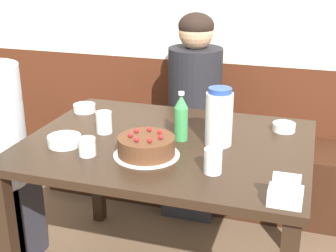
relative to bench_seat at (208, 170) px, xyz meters
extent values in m
cube|color=#4C2314|center=(0.00, 0.22, 0.21)|extent=(4.80, 0.04, 0.85)
cube|color=#381E11|center=(0.00, 0.00, 0.00)|extent=(2.07, 0.38, 0.43)
cube|color=black|center=(0.00, -0.83, 0.50)|extent=(1.21, 0.93, 0.03)
cube|color=black|center=(-0.56, -1.24, 0.14)|extent=(0.06, 0.06, 0.70)
cube|color=black|center=(-0.56, -0.42, 0.14)|extent=(0.06, 0.06, 0.70)
cube|color=black|center=(0.56, -0.42, 0.14)|extent=(0.06, 0.06, 0.70)
cylinder|color=white|center=(-0.03, -1.00, 0.52)|extent=(0.27, 0.27, 0.01)
cylinder|color=#56331E|center=(-0.03, -1.00, 0.56)|extent=(0.23, 0.23, 0.07)
sphere|color=red|center=(0.01, -0.96, 0.61)|extent=(0.02, 0.02, 0.02)
sphere|color=red|center=(-0.04, -0.94, 0.61)|extent=(0.02, 0.02, 0.02)
sphere|color=red|center=(-0.09, -0.97, 0.61)|extent=(0.02, 0.02, 0.02)
sphere|color=red|center=(-0.09, -1.02, 0.61)|extent=(0.02, 0.02, 0.02)
sphere|color=red|center=(-0.05, -1.06, 0.61)|extent=(0.02, 0.02, 0.02)
sphere|color=red|center=(0.00, -1.05, 0.61)|extent=(0.02, 0.02, 0.02)
sphere|color=red|center=(0.03, -1.00, 0.61)|extent=(0.02, 0.02, 0.02)
cylinder|color=white|center=(0.21, -0.80, 0.63)|extent=(0.11, 0.11, 0.22)
cylinder|color=#28479E|center=(0.21, -0.80, 0.76)|extent=(0.10, 0.10, 0.02)
cylinder|color=#388E4C|center=(0.05, -0.80, 0.59)|extent=(0.06, 0.06, 0.15)
cone|color=#388E4C|center=(0.05, -0.80, 0.69)|extent=(0.06, 0.06, 0.06)
cylinder|color=silver|center=(0.05, -0.80, 0.73)|extent=(0.03, 0.03, 0.01)
cube|color=white|center=(0.52, -1.22, 0.55)|extent=(0.11, 0.08, 0.05)
cube|color=white|center=(0.52, -1.22, 0.60)|extent=(0.09, 0.03, 0.05)
cylinder|color=white|center=(-0.52, -0.58, 0.54)|extent=(0.11, 0.11, 0.04)
cylinder|color=white|center=(0.47, -0.55, 0.54)|extent=(0.10, 0.10, 0.04)
cylinder|color=white|center=(-0.40, -1.00, 0.54)|extent=(0.14, 0.14, 0.04)
cylinder|color=silver|center=(-0.26, -1.07, 0.56)|extent=(0.07, 0.07, 0.07)
cylinder|color=silver|center=(-0.30, -0.82, 0.57)|extent=(0.07, 0.07, 0.10)
cylinder|color=silver|center=(0.25, -1.07, 0.57)|extent=(0.07, 0.07, 0.09)
cube|color=#33333D|center=(-0.07, -0.11, 0.01)|extent=(0.30, 0.34, 0.45)
cylinder|color=black|center=(-0.07, -0.11, 0.51)|extent=(0.31, 0.31, 0.55)
sphere|color=tan|center=(-0.07, -0.11, 0.87)|extent=(0.19, 0.19, 0.19)
ellipsoid|color=black|center=(-0.07, -0.11, 0.91)|extent=(0.20, 0.20, 0.15)
cube|color=#33333D|center=(-0.87, -0.91, 0.01)|extent=(0.34, 0.30, 0.45)
camera|label=1|loc=(0.57, -2.61, 1.29)|focal=50.00mm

